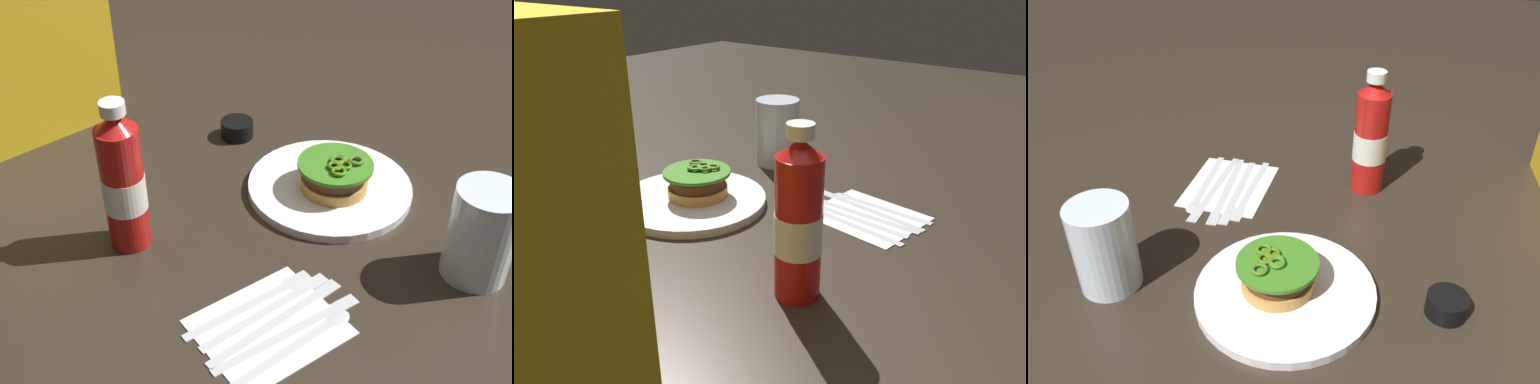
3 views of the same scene
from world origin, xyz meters
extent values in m
plane|color=#2D251C|center=(0.00, 0.00, 0.00)|extent=(3.00, 3.00, 0.00)
cylinder|color=white|center=(0.15, 0.04, 0.01)|extent=(0.25, 0.25, 0.01)
cylinder|color=#CA8F46|center=(0.14, 0.03, 0.02)|extent=(0.10, 0.10, 0.02)
cylinder|color=#512D19|center=(0.14, 0.03, 0.04)|extent=(0.09, 0.09, 0.02)
cylinder|color=red|center=(0.14, 0.03, 0.05)|extent=(0.09, 0.09, 0.01)
cylinder|color=#397A1F|center=(0.14, 0.03, 0.06)|extent=(0.11, 0.11, 0.01)
torus|color=#407A22|center=(0.15, 0.03, 0.06)|extent=(0.02, 0.02, 0.01)
torus|color=#486A20|center=(0.17, 0.01, 0.06)|extent=(0.02, 0.02, 0.01)
torus|color=#4A741B|center=(0.15, 0.03, 0.06)|extent=(0.02, 0.02, 0.01)
torus|color=#417012|center=(0.14, 0.02, 0.06)|extent=(0.02, 0.02, 0.01)
torus|color=#4D6B13|center=(0.13, 0.02, 0.06)|extent=(0.02, 0.02, 0.01)
torus|color=#487C16|center=(0.13, 0.01, 0.06)|extent=(0.02, 0.02, 0.01)
cylinder|color=#B41613|center=(-0.15, 0.15, 0.09)|extent=(0.06, 0.06, 0.18)
cone|color=#B41613|center=(-0.15, 0.15, 0.20)|extent=(0.05, 0.05, 0.02)
cylinder|color=white|center=(-0.15, 0.15, 0.22)|extent=(0.03, 0.03, 0.02)
cylinder|color=white|center=(-0.15, 0.15, 0.09)|extent=(0.06, 0.06, 0.05)
cylinder|color=silver|center=(0.15, -0.21, 0.07)|extent=(0.09, 0.09, 0.13)
cylinder|color=black|center=(0.15, 0.26, 0.02)|extent=(0.06, 0.06, 0.03)
cube|color=silver|center=(-0.12, -0.10, 0.00)|extent=(0.18, 0.16, 0.00)
cube|color=silver|center=(-0.12, -0.14, 0.00)|extent=(0.18, 0.02, 0.00)
ellipsoid|color=silver|center=(-0.05, -0.15, 0.00)|extent=(0.04, 0.03, 0.00)
cube|color=silver|center=(-0.12, -0.12, 0.00)|extent=(0.19, 0.04, 0.00)
cube|color=silver|center=(-0.04, -0.13, 0.00)|extent=(0.08, 0.03, 0.00)
cube|color=silver|center=(-0.12, -0.10, 0.00)|extent=(0.19, 0.02, 0.00)
cube|color=silver|center=(-0.04, -0.10, 0.00)|extent=(0.08, 0.02, 0.00)
cube|color=silver|center=(-0.11, -0.08, 0.00)|extent=(0.18, 0.02, 0.00)
cube|color=silver|center=(-0.04, -0.08, 0.00)|extent=(0.08, 0.02, 0.00)
cube|color=silver|center=(-0.11, -0.06, 0.00)|extent=(0.19, 0.04, 0.00)
cube|color=silver|center=(-0.03, -0.07, 0.00)|extent=(0.04, 0.03, 0.00)
camera|label=1|loc=(-0.49, -0.49, 0.61)|focal=45.76mm
camera|label=2|loc=(-0.46, 0.61, 0.38)|focal=36.49mm
camera|label=3|loc=(0.70, 0.12, 0.56)|focal=38.40mm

